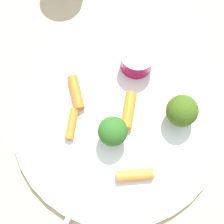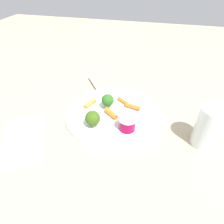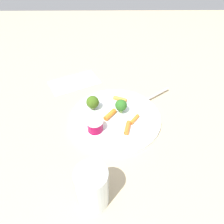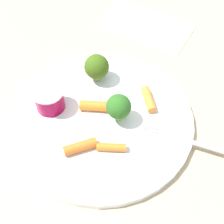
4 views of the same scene
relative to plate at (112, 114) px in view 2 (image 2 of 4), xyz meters
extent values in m
plane|color=tan|center=(0.00, 0.00, -0.01)|extent=(2.40, 2.40, 0.00)
cylinder|color=white|center=(0.00, 0.00, 0.00)|extent=(0.30, 0.30, 0.01)
cylinder|color=maroon|center=(-0.06, -0.06, 0.02)|extent=(0.05, 0.05, 0.03)
cylinder|color=silver|center=(-0.06, -0.06, 0.04)|extent=(0.05, 0.05, 0.00)
cylinder|color=#8DBF5D|center=(0.02, 0.02, 0.01)|extent=(0.01, 0.01, 0.02)
sphere|color=#2B6220|center=(0.02, 0.02, 0.04)|extent=(0.04, 0.04, 0.04)
cylinder|color=#96B070|center=(-0.07, 0.04, 0.01)|extent=(0.01, 0.01, 0.01)
sphere|color=#395917|center=(-0.07, 0.04, 0.03)|extent=(0.04, 0.04, 0.04)
cylinder|color=orange|center=(0.02, 0.08, 0.01)|extent=(0.05, 0.03, 0.01)
cylinder|color=orange|center=(0.06, -0.02, 0.01)|extent=(0.04, 0.04, 0.01)
cylinder|color=orange|center=(0.04, -0.06, 0.01)|extent=(0.03, 0.05, 0.02)
cylinder|color=orange|center=(-0.02, 0.00, 0.01)|extent=(0.04, 0.05, 0.02)
cube|color=#C0B9BD|center=(0.14, 0.10, 0.01)|extent=(0.13, 0.10, 0.00)
cube|color=#C0B9BD|center=(0.07, 0.04, 0.01)|extent=(0.02, 0.02, 0.00)
cube|color=#C0B9BD|center=(0.07, 0.05, 0.01)|extent=(0.02, 0.02, 0.00)
cube|color=#C0B9BD|center=(0.07, 0.05, 0.01)|extent=(0.02, 0.02, 0.00)
cube|color=#C0B9BD|center=(0.06, 0.05, 0.01)|extent=(0.02, 0.02, 0.00)
cylinder|color=silver|center=(-0.06, -0.27, 0.05)|extent=(0.07, 0.07, 0.12)
cube|color=white|center=(-0.16, 0.21, 0.00)|extent=(0.22, 0.19, 0.00)
camera|label=1|loc=(0.06, 0.10, 0.44)|focal=51.05mm
camera|label=2|loc=(-0.47, -0.12, 0.39)|focal=31.01mm
camera|label=3|loc=(-0.02, -0.47, 0.46)|focal=31.83mm
camera|label=4|loc=(0.26, -0.15, 0.40)|focal=48.73mm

